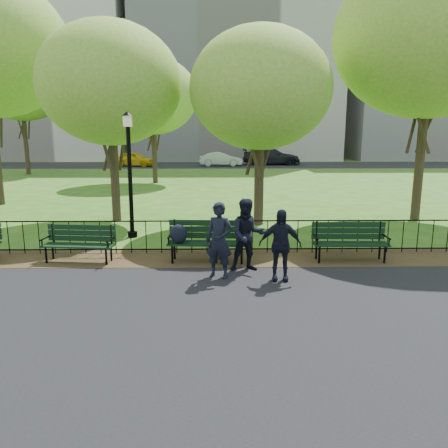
{
  "coord_description": "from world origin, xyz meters",
  "views": [
    {
      "loc": [
        -0.32,
        -9.18,
        3.12
      ],
      "look_at": [
        -0.16,
        1.5,
        0.9
      ],
      "focal_mm": 35.0,
      "sensor_mm": 36.0,
      "label": 1
    }
  ],
  "objects_px": {
    "tree_near_w": "(110,84)",
    "sedan_silver": "(221,159)",
    "park_bench_main": "(196,235)",
    "lamppost": "(130,170)",
    "tree_mid_e": "(431,35)",
    "tree_far_c": "(153,96)",
    "person_mid": "(248,235)",
    "taxi": "(135,159)",
    "person_left": "(219,240)",
    "person_right": "(280,245)",
    "park_bench_right_a": "(350,237)",
    "tree_near_e": "(260,89)",
    "park_bench_left_a": "(80,239)",
    "sedan_dark": "(271,156)",
    "tree_far_w": "(20,78)"
  },
  "relations": [
    {
      "from": "park_bench_main",
      "to": "tree_near_w",
      "type": "bearing_deg",
      "value": 123.34
    },
    {
      "from": "park_bench_main",
      "to": "tree_near_w",
      "type": "relative_size",
      "value": 0.29
    },
    {
      "from": "taxi",
      "to": "sedan_silver",
      "type": "bearing_deg",
      "value": -72.11
    },
    {
      "from": "lamppost",
      "to": "tree_mid_e",
      "type": "relative_size",
      "value": 0.4
    },
    {
      "from": "sedan_dark",
      "to": "tree_far_c",
      "type": "bearing_deg",
      "value": 153.09
    },
    {
      "from": "person_right",
      "to": "sedan_dark",
      "type": "bearing_deg",
      "value": 87.74
    },
    {
      "from": "lamppost",
      "to": "tree_far_c",
      "type": "height_order",
      "value": "tree_far_c"
    },
    {
      "from": "person_right",
      "to": "tree_near_e",
      "type": "bearing_deg",
      "value": 93.45
    },
    {
      "from": "park_bench_main",
      "to": "person_left",
      "type": "bearing_deg",
      "value": -62.36
    },
    {
      "from": "tree_far_w",
      "to": "person_mid",
      "type": "bearing_deg",
      "value": -57.98
    },
    {
      "from": "lamppost",
      "to": "tree_far_w",
      "type": "bearing_deg",
      "value": 119.7
    },
    {
      "from": "tree_far_c",
      "to": "taxi",
      "type": "bearing_deg",
      "value": 105.42
    },
    {
      "from": "person_left",
      "to": "taxi",
      "type": "relative_size",
      "value": 0.41
    },
    {
      "from": "tree_near_e",
      "to": "person_mid",
      "type": "height_order",
      "value": "tree_near_e"
    },
    {
      "from": "park_bench_right_a",
      "to": "sedan_silver",
      "type": "distance_m",
      "value": 32.29
    },
    {
      "from": "person_left",
      "to": "person_right",
      "type": "relative_size",
      "value": 1.07
    },
    {
      "from": "tree_mid_e",
      "to": "tree_near_e",
      "type": "bearing_deg",
      "value": -171.87
    },
    {
      "from": "tree_near_e",
      "to": "sedan_silver",
      "type": "xyz_separation_m",
      "value": [
        -1.11,
        27.64,
        -3.87
      ]
    },
    {
      "from": "person_right",
      "to": "lamppost",
      "type": "bearing_deg",
      "value": 138.33
    },
    {
      "from": "tree_mid_e",
      "to": "sedan_silver",
      "type": "distance_m",
      "value": 28.29
    },
    {
      "from": "tree_near_w",
      "to": "sedan_silver",
      "type": "height_order",
      "value": "tree_near_w"
    },
    {
      "from": "park_bench_main",
      "to": "park_bench_left_a",
      "type": "height_order",
      "value": "park_bench_main"
    },
    {
      "from": "tree_near_w",
      "to": "park_bench_main",
      "type": "bearing_deg",
      "value": -59.44
    },
    {
      "from": "person_mid",
      "to": "person_right",
      "type": "bearing_deg",
      "value": -52.35
    },
    {
      "from": "park_bench_right_a",
      "to": "tree_near_w",
      "type": "bearing_deg",
      "value": 143.99
    },
    {
      "from": "tree_mid_e",
      "to": "person_right",
      "type": "xyz_separation_m",
      "value": [
        -6.01,
        -6.82,
        -5.64
      ]
    },
    {
      "from": "park_bench_right_a",
      "to": "person_right",
      "type": "bearing_deg",
      "value": -141.75
    },
    {
      "from": "tree_far_w",
      "to": "tree_mid_e",
      "type": "bearing_deg",
      "value": -40.02
    },
    {
      "from": "person_right",
      "to": "taxi",
      "type": "xyz_separation_m",
      "value": [
        -9.29,
        33.49,
        -0.08
      ]
    },
    {
      "from": "tree_near_e",
      "to": "tree_far_c",
      "type": "relative_size",
      "value": 0.84
    },
    {
      "from": "tree_far_w",
      "to": "person_mid",
      "type": "height_order",
      "value": "tree_far_w"
    },
    {
      "from": "person_mid",
      "to": "taxi",
      "type": "xyz_separation_m",
      "value": [
        -8.64,
        32.8,
        -0.14
      ]
    },
    {
      "from": "lamppost",
      "to": "person_mid",
      "type": "height_order",
      "value": "lamppost"
    },
    {
      "from": "park_bench_left_a",
      "to": "taxi",
      "type": "xyz_separation_m",
      "value": [
        -4.56,
        32.0,
        0.14
      ]
    },
    {
      "from": "tree_far_w",
      "to": "person_right",
      "type": "height_order",
      "value": "tree_far_w"
    },
    {
      "from": "park_bench_right_a",
      "to": "person_left",
      "type": "distance_m",
      "value": 3.49
    },
    {
      "from": "person_left",
      "to": "tree_near_e",
      "type": "bearing_deg",
      "value": 96.31
    },
    {
      "from": "park_bench_left_a",
      "to": "taxi",
      "type": "height_order",
      "value": "taxi"
    },
    {
      "from": "sedan_dark",
      "to": "lamppost",
      "type": "bearing_deg",
      "value": 168.73
    },
    {
      "from": "person_left",
      "to": "sedan_silver",
      "type": "height_order",
      "value": "person_left"
    },
    {
      "from": "person_mid",
      "to": "person_right",
      "type": "distance_m",
      "value": 0.95
    },
    {
      "from": "tree_mid_e",
      "to": "person_mid",
      "type": "xyz_separation_m",
      "value": [
        -6.66,
        -6.13,
        -5.58
      ]
    },
    {
      "from": "tree_far_c",
      "to": "tree_mid_e",
      "type": "bearing_deg",
      "value": -47.3
    },
    {
      "from": "lamppost",
      "to": "tree_far_c",
      "type": "distance_m",
      "value": 15.44
    },
    {
      "from": "park_bench_main",
      "to": "sedan_dark",
      "type": "xyz_separation_m",
      "value": [
        5.98,
        34.0,
        0.18
      ]
    },
    {
      "from": "park_bench_main",
      "to": "tree_near_w",
      "type": "distance_m",
      "value": 7.46
    },
    {
      "from": "person_left",
      "to": "park_bench_left_a",
      "type": "bearing_deg",
      "value": 179.19
    },
    {
      "from": "park_bench_right_a",
      "to": "tree_near_w",
      "type": "height_order",
      "value": "tree_near_w"
    },
    {
      "from": "person_mid",
      "to": "tree_mid_e",
      "type": "bearing_deg",
      "value": 37.03
    },
    {
      "from": "tree_mid_e",
      "to": "person_left",
      "type": "relative_size",
      "value": 5.55
    }
  ]
}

